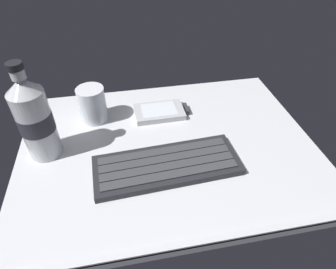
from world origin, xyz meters
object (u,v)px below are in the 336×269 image
(keyboard, at_px, (167,165))
(handheld_device, at_px, (162,112))
(water_bottle, at_px, (35,119))
(juice_cup, at_px, (93,106))

(keyboard, relative_size, handheld_device, 2.29)
(keyboard, height_order, water_bottle, water_bottle)
(handheld_device, relative_size, water_bottle, 0.62)
(juice_cup, bearing_deg, handheld_device, -3.68)
(water_bottle, bearing_deg, keyboard, -20.79)
(juice_cup, bearing_deg, keyboard, -53.48)
(handheld_device, xyz_separation_m, water_bottle, (-0.26, -0.09, 0.08))
(juice_cup, xyz_separation_m, water_bottle, (-0.10, -0.10, 0.05))
(water_bottle, bearing_deg, juice_cup, 44.89)
(keyboard, bearing_deg, juice_cup, 126.52)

